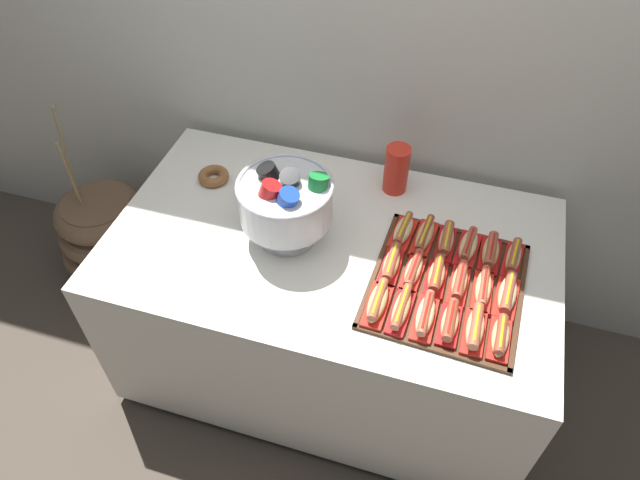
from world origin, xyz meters
The scene contains 26 objects.
ground_plane centered at (0.00, 0.00, 0.00)m, with size 10.00×10.00×0.00m, color #4C4238.
back_wall centered at (0.00, 0.55, 1.30)m, with size 6.00×0.10×2.60m, color beige.
buffet_table centered at (0.00, 0.00, 0.39)m, with size 1.56×0.92×0.75m.
floor_vase centered at (-1.15, 0.18, 0.22)m, with size 0.46×0.46×0.96m.
serving_tray centered at (0.41, -0.09, 0.75)m, with size 0.50×0.55×0.01m.
hot_dog_0 centered at (0.22, -0.24, 0.78)m, with size 0.07×0.18×0.06m.
hot_dog_1 centered at (0.29, -0.24, 0.78)m, with size 0.07×0.18×0.06m.
hot_dog_2 centered at (0.37, -0.25, 0.78)m, with size 0.07×0.18×0.06m.
hot_dog_3 centered at (0.44, -0.25, 0.78)m, with size 0.06×0.16×0.06m.
hot_dog_4 centered at (0.52, -0.26, 0.78)m, with size 0.07×0.17×0.07m.
hot_dog_5 centered at (0.59, -0.26, 0.78)m, with size 0.07×0.16×0.06m.
hot_dog_6 centered at (0.22, -0.08, 0.78)m, with size 0.06×0.17×0.06m.
hot_dog_7 centered at (0.30, -0.08, 0.78)m, with size 0.07×0.17×0.06m.
hot_dog_8 centered at (0.37, -0.08, 0.78)m, with size 0.06×0.15×0.06m.
hot_dog_9 centered at (0.45, -0.09, 0.78)m, with size 0.06×0.17×0.06m.
hot_dog_10 centered at (0.52, -0.09, 0.78)m, with size 0.06×0.17×0.06m.
hot_dog_11 centered at (0.60, -0.09, 0.78)m, with size 0.08×0.17×0.06m.
hot_dog_12 centered at (0.23, 0.09, 0.78)m, with size 0.08×0.17×0.06m.
hot_dog_13 centered at (0.31, 0.08, 0.78)m, with size 0.08×0.19×0.06m.
hot_dog_14 centered at (0.38, 0.08, 0.78)m, with size 0.06×0.17×0.06m.
hot_dog_15 centered at (0.46, 0.08, 0.78)m, with size 0.09×0.18×0.06m.
hot_dog_16 centered at (0.53, 0.07, 0.78)m, with size 0.07×0.17×0.06m.
hot_dog_17 centered at (0.61, 0.07, 0.78)m, with size 0.07×0.17×0.06m.
punch_bowl centered at (-0.16, -0.02, 0.92)m, with size 0.32×0.32×0.29m.
cup_stack centered at (0.15, 0.34, 0.84)m, with size 0.09×0.09×0.19m.
donut centered at (-0.53, 0.18, 0.76)m, with size 0.12×0.12×0.04m.
Camera 1 is at (0.36, -1.32, 2.20)m, focal length 32.13 mm.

